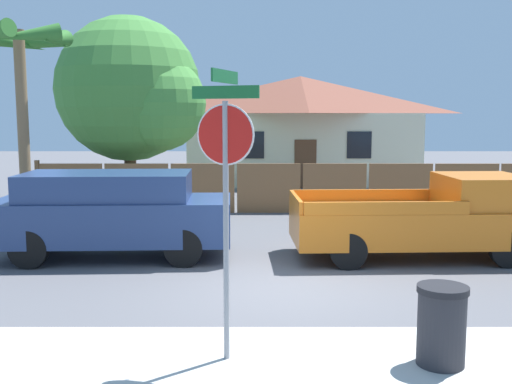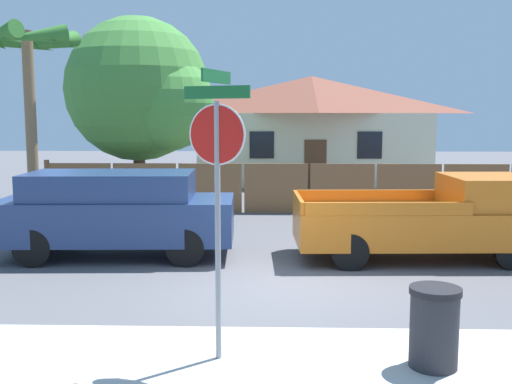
% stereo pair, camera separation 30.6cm
% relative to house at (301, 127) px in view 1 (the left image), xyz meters
% --- Properties ---
extents(ground_plane, '(80.00, 80.00, 0.00)m').
position_rel_house_xyz_m(ground_plane, '(-1.51, -17.42, -2.46)').
color(ground_plane, '#56565B').
extents(sidewalk_strip, '(36.00, 3.20, 0.01)m').
position_rel_house_xyz_m(sidewalk_strip, '(-1.51, -21.02, -2.46)').
color(sidewalk_strip, beige).
rests_on(sidewalk_strip, ground).
extents(wooden_fence, '(16.32, 0.12, 1.62)m').
position_rel_house_xyz_m(wooden_fence, '(-0.62, -9.35, -1.70)').
color(wooden_fence, brown).
rests_on(wooden_fence, ground).
extents(house, '(10.52, 6.72, 4.75)m').
position_rel_house_xyz_m(house, '(0.00, 0.00, 0.00)').
color(house, beige).
rests_on(house, ground).
extents(oak_tree, '(5.04, 4.80, 6.25)m').
position_rel_house_xyz_m(oak_tree, '(-6.05, -7.53, 1.28)').
color(oak_tree, brown).
rests_on(oak_tree, ground).
extents(palm_tree, '(2.57, 2.77, 5.19)m').
position_rel_house_xyz_m(palm_tree, '(-7.91, -12.41, 1.99)').
color(palm_tree, brown).
rests_on(palm_tree, ground).
extents(red_suv, '(4.95, 2.11, 1.80)m').
position_rel_house_xyz_m(red_suv, '(-5.03, -15.22, -1.47)').
color(red_suv, navy).
rests_on(red_suv, ground).
extents(orange_pickup, '(5.20, 2.25, 1.74)m').
position_rel_house_xyz_m(orange_pickup, '(1.58, -15.21, -1.62)').
color(orange_pickup, orange).
rests_on(orange_pickup, ground).
extents(stop_sign, '(0.80, 0.72, 3.51)m').
position_rel_house_xyz_m(stop_sign, '(-2.38, -20.51, -0.08)').
color(stop_sign, gray).
rests_on(stop_sign, ground).
extents(trash_bin, '(0.61, 0.61, 0.98)m').
position_rel_house_xyz_m(trash_bin, '(0.20, -20.70, -1.97)').
color(trash_bin, '#28282D').
rests_on(trash_bin, ground).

